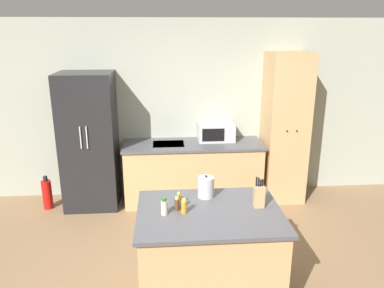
{
  "coord_description": "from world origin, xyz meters",
  "views": [
    {
      "loc": [
        -0.15,
        -3.12,
        2.46
      ],
      "look_at": [
        0.2,
        1.4,
        1.05
      ],
      "focal_mm": 35.0,
      "sensor_mm": 36.0,
      "label": 1
    }
  ],
  "objects_px": {
    "microwave": "(216,132)",
    "kettle": "(206,187)",
    "spice_bottle_tall_dark": "(181,202)",
    "pantry_cabinet": "(284,128)",
    "knife_block": "(259,196)",
    "spice_bottle_green_herb": "(184,206)",
    "spice_bottle_amber_oil": "(177,204)",
    "refrigerator": "(90,141)",
    "spice_bottle_pale_salt": "(179,199)",
    "fire_extinguisher": "(47,194)",
    "spice_bottle_short_red": "(164,207)"
  },
  "relations": [
    {
      "from": "pantry_cabinet",
      "to": "kettle",
      "type": "bearing_deg",
      "value": -126.5
    },
    {
      "from": "knife_block",
      "to": "kettle",
      "type": "relative_size",
      "value": 1.27
    },
    {
      "from": "spice_bottle_short_red",
      "to": "spice_bottle_green_herb",
      "type": "height_order",
      "value": "spice_bottle_short_red"
    },
    {
      "from": "refrigerator",
      "to": "spice_bottle_short_red",
      "type": "height_order",
      "value": "refrigerator"
    },
    {
      "from": "microwave",
      "to": "fire_extinguisher",
      "type": "relative_size",
      "value": 1.08
    },
    {
      "from": "spice_bottle_green_herb",
      "to": "spice_bottle_amber_oil",
      "type": "bearing_deg",
      "value": 134.9
    },
    {
      "from": "spice_bottle_tall_dark",
      "to": "fire_extinguisher",
      "type": "bearing_deg",
      "value": 133.74
    },
    {
      "from": "microwave",
      "to": "spice_bottle_green_herb",
      "type": "relative_size",
      "value": 3.77
    },
    {
      "from": "pantry_cabinet",
      "to": "spice_bottle_amber_oil",
      "type": "relative_size",
      "value": 16.62
    },
    {
      "from": "pantry_cabinet",
      "to": "knife_block",
      "type": "xyz_separation_m",
      "value": [
        -0.89,
        -2.07,
        -0.07
      ]
    },
    {
      "from": "spice_bottle_green_herb",
      "to": "refrigerator",
      "type": "bearing_deg",
      "value": 119.49
    },
    {
      "from": "pantry_cabinet",
      "to": "spice_bottle_green_herb",
      "type": "bearing_deg",
      "value": -126.4
    },
    {
      "from": "spice_bottle_short_red",
      "to": "spice_bottle_green_herb",
      "type": "xyz_separation_m",
      "value": [
        0.17,
        0.01,
        -0.01
      ]
    },
    {
      "from": "spice_bottle_tall_dark",
      "to": "spice_bottle_green_herb",
      "type": "height_order",
      "value": "spice_bottle_green_herb"
    },
    {
      "from": "spice_bottle_amber_oil",
      "to": "spice_bottle_pale_salt",
      "type": "distance_m",
      "value": 0.12
    },
    {
      "from": "pantry_cabinet",
      "to": "spice_bottle_short_red",
      "type": "relative_size",
      "value": 13.76
    },
    {
      "from": "refrigerator",
      "to": "spice_bottle_short_red",
      "type": "bearing_deg",
      "value": -64.3
    },
    {
      "from": "kettle",
      "to": "spice_bottle_short_red",
      "type": "bearing_deg",
      "value": -140.67
    },
    {
      "from": "refrigerator",
      "to": "spice_bottle_pale_salt",
      "type": "bearing_deg",
      "value": -59.21
    },
    {
      "from": "spice_bottle_amber_oil",
      "to": "kettle",
      "type": "distance_m",
      "value": 0.39
    },
    {
      "from": "spice_bottle_tall_dark",
      "to": "pantry_cabinet",
      "type": "bearing_deg",
      "value": 51.73
    },
    {
      "from": "spice_bottle_green_herb",
      "to": "kettle",
      "type": "height_order",
      "value": "kettle"
    },
    {
      "from": "kettle",
      "to": "fire_extinguisher",
      "type": "relative_size",
      "value": 0.46
    },
    {
      "from": "microwave",
      "to": "spice_bottle_short_red",
      "type": "relative_size",
      "value": 3.35
    },
    {
      "from": "spice_bottle_tall_dark",
      "to": "spice_bottle_pale_salt",
      "type": "xyz_separation_m",
      "value": [
        -0.02,
        0.06,
        0.01
      ]
    },
    {
      "from": "pantry_cabinet",
      "to": "spice_bottle_tall_dark",
      "type": "bearing_deg",
      "value": -128.27
    },
    {
      "from": "spice_bottle_short_red",
      "to": "spice_bottle_amber_oil",
      "type": "relative_size",
      "value": 1.21
    },
    {
      "from": "microwave",
      "to": "spice_bottle_pale_salt",
      "type": "xyz_separation_m",
      "value": [
        -0.64,
        -2.08,
        -0.06
      ]
    },
    {
      "from": "knife_block",
      "to": "spice_bottle_amber_oil",
      "type": "xyz_separation_m",
      "value": [
        -0.75,
        -0.01,
        -0.05
      ]
    },
    {
      "from": "microwave",
      "to": "spice_bottle_short_red",
      "type": "xyz_separation_m",
      "value": [
        -0.77,
        -2.27,
        -0.04
      ]
    },
    {
      "from": "knife_block",
      "to": "spice_bottle_green_herb",
      "type": "xyz_separation_m",
      "value": [
        -0.69,
        -0.07,
        -0.04
      ]
    },
    {
      "from": "microwave",
      "to": "spice_bottle_tall_dark",
      "type": "height_order",
      "value": "microwave"
    },
    {
      "from": "refrigerator",
      "to": "microwave",
      "type": "height_order",
      "value": "refrigerator"
    },
    {
      "from": "knife_block",
      "to": "spice_bottle_green_herb",
      "type": "height_order",
      "value": "knife_block"
    },
    {
      "from": "knife_block",
      "to": "spice_bottle_pale_salt",
      "type": "distance_m",
      "value": 0.74
    },
    {
      "from": "knife_block",
      "to": "spice_bottle_pale_salt",
      "type": "xyz_separation_m",
      "value": [
        -0.73,
        0.1,
        -0.05
      ]
    },
    {
      "from": "spice_bottle_amber_oil",
      "to": "spice_bottle_short_red",
      "type": "bearing_deg",
      "value": -147.92
    },
    {
      "from": "spice_bottle_tall_dark",
      "to": "spice_bottle_green_herb",
      "type": "relative_size",
      "value": 0.74
    },
    {
      "from": "microwave",
      "to": "fire_extinguisher",
      "type": "xyz_separation_m",
      "value": [
        -2.43,
        -0.25,
        -0.8
      ]
    },
    {
      "from": "pantry_cabinet",
      "to": "microwave",
      "type": "height_order",
      "value": "pantry_cabinet"
    },
    {
      "from": "spice_bottle_green_herb",
      "to": "kettle",
      "type": "distance_m",
      "value": 0.39
    },
    {
      "from": "spice_bottle_short_red",
      "to": "spice_bottle_green_herb",
      "type": "distance_m",
      "value": 0.17
    },
    {
      "from": "pantry_cabinet",
      "to": "kettle",
      "type": "distance_m",
      "value": 2.27
    },
    {
      "from": "spice_bottle_tall_dark",
      "to": "microwave",
      "type": "bearing_deg",
      "value": 73.96
    },
    {
      "from": "knife_block",
      "to": "refrigerator",
      "type": "bearing_deg",
      "value": 132.65
    },
    {
      "from": "spice_bottle_short_red",
      "to": "kettle",
      "type": "height_order",
      "value": "kettle"
    },
    {
      "from": "spice_bottle_tall_dark",
      "to": "kettle",
      "type": "xyz_separation_m",
      "value": [
        0.25,
        0.2,
        0.05
      ]
    },
    {
      "from": "refrigerator",
      "to": "spice_bottle_green_herb",
      "type": "height_order",
      "value": "refrigerator"
    },
    {
      "from": "microwave",
      "to": "kettle",
      "type": "height_order",
      "value": "microwave"
    },
    {
      "from": "spice_bottle_amber_oil",
      "to": "fire_extinguisher",
      "type": "bearing_deg",
      "value": 132.17
    }
  ]
}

